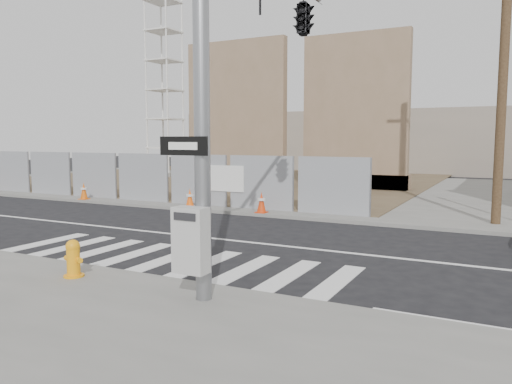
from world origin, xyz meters
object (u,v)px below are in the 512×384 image
at_px(signal_pole, 276,37).
at_px(fire_hydrant, 73,258).
at_px(traffic_cone_d, 261,203).
at_px(crane_tower, 164,48).
at_px(traffic_cone_c, 190,198).
at_px(traffic_cone_b, 84,191).

relative_size(signal_pole, fire_hydrant, 9.77).
bearing_deg(traffic_cone_d, signal_pole, -60.95).
xyz_separation_m(crane_tower, traffic_cone_c, (10.94, -12.78, -8.55)).
relative_size(traffic_cone_b, traffic_cone_c, 1.01).
xyz_separation_m(fire_hydrant, traffic_cone_b, (-9.19, 9.04, -0.00)).
distance_m(signal_pole, traffic_cone_d, 8.36).
height_order(traffic_cone_b, traffic_cone_d, traffic_cone_d).
xyz_separation_m(traffic_cone_b, traffic_cone_c, (5.57, 0.00, -0.00)).
distance_m(signal_pole, crane_tower, 26.21).
xyz_separation_m(fire_hydrant, traffic_cone_d, (-0.55, 9.04, 0.01)).
height_order(signal_pole, traffic_cone_c, signal_pole).
height_order(signal_pole, fire_hydrant, signal_pole).
height_order(crane_tower, fire_hydrant, crane_tower).
distance_m(crane_tower, traffic_cone_c, 18.87).
distance_m(traffic_cone_c, traffic_cone_d, 3.08).
height_order(fire_hydrant, traffic_cone_c, same).
bearing_deg(traffic_cone_b, traffic_cone_d, 0.00).
xyz_separation_m(signal_pole, traffic_cone_c, (-6.56, 6.27, -4.31)).
relative_size(crane_tower, traffic_cone_b, 25.04).
bearing_deg(traffic_cone_b, crane_tower, 112.80).
bearing_deg(signal_pole, traffic_cone_d, 119.05).
bearing_deg(traffic_cone_d, crane_tower, 137.64).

